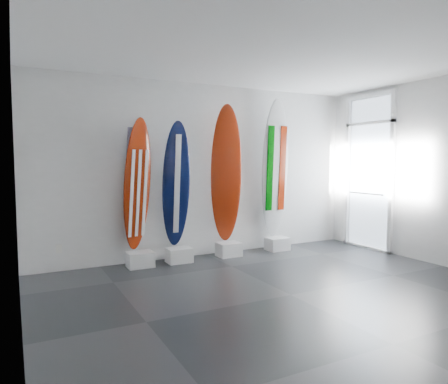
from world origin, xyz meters
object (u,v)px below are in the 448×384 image
surfboard_italy (275,169)px  surfboard_navy (176,185)px  surfboard_usa (137,185)px  surfboard_swiss (226,174)px

surfboard_italy → surfboard_navy: bearing=179.5°
surfboard_navy → surfboard_italy: (1.96, 0.00, 0.25)m
surfboard_usa → surfboard_navy: 0.65m
surfboard_navy → surfboard_usa: bearing=-176.3°
surfboard_usa → surfboard_swiss: size_ratio=0.88×
surfboard_usa → surfboard_italy: size_ratio=0.82×
surfboard_navy → surfboard_swiss: surfboard_swiss is taller
surfboard_usa → surfboard_italy: 2.63m
surfboard_swiss → surfboard_navy: bearing=-161.4°
surfboard_navy → surfboard_italy: 1.98m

